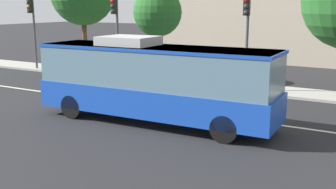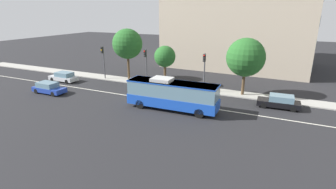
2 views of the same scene
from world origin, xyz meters
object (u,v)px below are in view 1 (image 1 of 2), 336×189
Objects in this scene: transit_bus at (154,79)px; traffic_light_mid_block at (116,24)px; street_tree_kerbside_left at (158,13)px; traffic_light_near_corner at (32,22)px; traffic_light_far_corner at (247,27)px.

transit_bus is 10.58m from traffic_light_mid_block.
street_tree_kerbside_left is (2.71, 0.64, 0.69)m from traffic_light_mid_block.
transit_bus is at bearing 59.82° from traffic_light_near_corner.
traffic_light_near_corner is 0.90× the size of street_tree_kerbside_left.
street_tree_kerbside_left reaches higher than traffic_light_far_corner.
traffic_light_near_corner reaches higher than transit_bus.
transit_bus is at bearing -59.85° from street_tree_kerbside_left.
traffic_light_mid_block and traffic_light_far_corner have the same top height.
traffic_light_far_corner is (1.27, 7.32, 1.75)m from transit_bus.
street_tree_kerbside_left is at bearing 118.59° from transit_bus.
traffic_light_near_corner is at bearing -87.91° from traffic_light_mid_block.
transit_bus is 1.94× the size of traffic_light_far_corner.
traffic_light_mid_block is 8.65m from traffic_light_far_corner.
traffic_light_mid_block is 1.00× the size of traffic_light_far_corner.
traffic_light_near_corner is 1.00× the size of traffic_light_far_corner.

